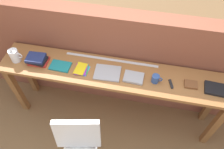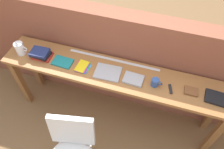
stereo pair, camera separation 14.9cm
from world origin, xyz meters
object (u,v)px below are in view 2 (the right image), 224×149
(pamphlet_pile_colourful, at_px, (83,67))
(mug, at_px, (155,82))
(magazine_cycling, at_px, (63,62))
(multitool_folded, at_px, (170,89))
(book_stack_leftmost, at_px, (41,54))
(pitcher_white, at_px, (20,48))
(book_open_centre, at_px, (108,72))
(leather_journal_brown, at_px, (191,91))
(book_repair_rightmost, at_px, (215,98))
(chair_white_moulded, at_px, (72,149))

(pamphlet_pile_colourful, distance_m, mug, 0.79)
(magazine_cycling, xyz_separation_m, multitool_folded, (1.19, -0.01, -0.00))
(book_stack_leftmost, distance_m, mug, 1.29)
(pitcher_white, xyz_separation_m, book_stack_leftmost, (0.24, 0.02, -0.03))
(book_stack_leftmost, xyz_separation_m, mug, (1.29, -0.01, 0.00))
(pitcher_white, relative_size, book_open_centre, 0.67)
(leather_journal_brown, xyz_separation_m, book_repair_rightmost, (0.23, -0.01, 0.00))
(magazine_cycling, bearing_deg, pitcher_white, -176.89)
(book_stack_leftmost, xyz_separation_m, book_open_centre, (0.79, -0.00, -0.03))
(multitool_folded, bearing_deg, pitcher_white, -179.93)
(chair_white_moulded, xyz_separation_m, book_repair_rightmost, (1.22, 0.76, 0.37))
(magazine_cycling, bearing_deg, multitool_folded, 1.65)
(magazine_cycling, xyz_separation_m, book_repair_rightmost, (1.61, 0.01, 0.01))
(mug, bearing_deg, pitcher_white, -179.71)
(chair_white_moulded, xyz_separation_m, multitool_folded, (0.80, 0.74, 0.36))
(book_open_centre, bearing_deg, book_stack_leftmost, 176.91)
(pamphlet_pile_colourful, height_order, mug, mug)
(book_open_centre, bearing_deg, leather_journal_brown, -1.78)
(magazine_cycling, xyz_separation_m, pamphlet_pile_colourful, (0.24, 0.00, -0.00))
(leather_journal_brown, distance_m, book_repair_rightmost, 0.23)
(pitcher_white, xyz_separation_m, mug, (1.53, 0.01, -0.03))
(chair_white_moulded, relative_size, mug, 8.10)
(book_repair_rightmost, bearing_deg, multitool_folded, -173.94)
(pitcher_white, distance_m, book_open_centre, 1.03)
(pitcher_white, bearing_deg, multitool_folded, 0.07)
(book_open_centre, height_order, mug, mug)
(multitool_folded, bearing_deg, leather_journal_brown, 8.96)
(pitcher_white, relative_size, magazine_cycling, 0.84)
(pitcher_white, bearing_deg, book_repair_rightmost, 0.61)
(leather_journal_brown, bearing_deg, pamphlet_pile_colourful, 179.85)
(pamphlet_pile_colourful, relative_size, book_open_centre, 0.66)
(pamphlet_pile_colourful, height_order, book_repair_rightmost, book_repair_rightmost)
(book_stack_leftmost, xyz_separation_m, leather_journal_brown, (1.65, 0.01, -0.03))
(pitcher_white, height_order, book_stack_leftmost, pitcher_white)
(magazine_cycling, height_order, book_open_centre, same)
(book_open_centre, bearing_deg, magazine_cycling, 178.02)
(magazine_cycling, relative_size, book_repair_rightmost, 1.16)
(leather_journal_brown, height_order, book_repair_rightmost, book_repair_rightmost)
(magazine_cycling, distance_m, book_open_centre, 0.52)
(pamphlet_pile_colourful, bearing_deg, multitool_folded, -0.54)
(pamphlet_pile_colourful, distance_m, book_repair_rightmost, 1.37)
(pamphlet_pile_colourful, relative_size, leather_journal_brown, 1.38)
(pamphlet_pile_colourful, xyz_separation_m, book_repair_rightmost, (1.37, 0.01, 0.01))
(pitcher_white, distance_m, multitool_folded, 1.69)
(pitcher_white, xyz_separation_m, leather_journal_brown, (1.89, 0.03, -0.07))
(multitool_folded, bearing_deg, magazine_cycling, 179.63)
(mug, height_order, book_repair_rightmost, mug)
(chair_white_moulded, distance_m, book_stack_leftmost, 1.08)
(magazine_cycling, height_order, leather_journal_brown, leather_journal_brown)
(pitcher_white, relative_size, pamphlet_pile_colourful, 1.03)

